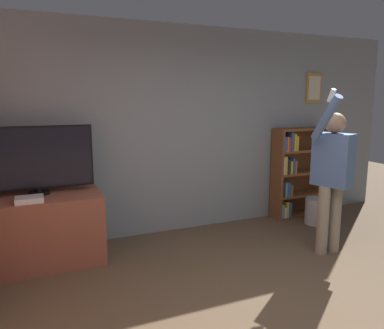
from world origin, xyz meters
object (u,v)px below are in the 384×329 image
object	(u,v)px
bookshelf	(294,173)
person	(333,170)
game_console	(29,200)
television	(37,159)
waste_bin	(316,211)

from	to	relation	value
bookshelf	person	distance (m)	1.40
game_console	bookshelf	world-z (taller)	bookshelf
game_console	bookshelf	bearing A→B (deg)	7.53
game_console	television	bearing A→B (deg)	71.94
television	bookshelf	size ratio (longest dim) A/B	0.86
television	bookshelf	world-z (taller)	television
game_console	person	bearing A→B (deg)	-14.08
person	waste_bin	xyz separation A→B (m)	(0.58, 0.85, -0.79)
television	game_console	world-z (taller)	television
person	waste_bin	size ratio (longest dim) A/B	5.09
game_console	waste_bin	distance (m)	3.78
person	waste_bin	world-z (taller)	person
bookshelf	waste_bin	distance (m)	0.65
television	waste_bin	world-z (taller)	television
bookshelf	person	xyz separation A→B (m)	(-0.50, -1.27, 0.30)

